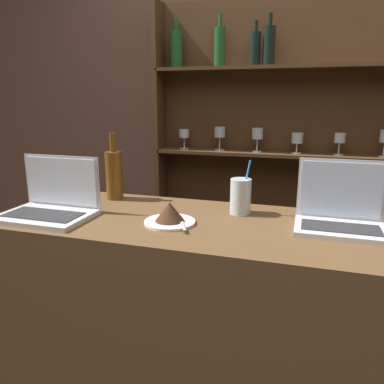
# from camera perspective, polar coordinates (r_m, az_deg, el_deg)

# --- Properties ---
(bar_counter) EXTENTS (1.93, 0.57, 0.98)m
(bar_counter) POSITION_cam_1_polar(r_m,az_deg,el_deg) (1.57, 8.13, -22.36)
(bar_counter) COLOR brown
(bar_counter) RESTS_ON ground_plane
(back_wall) EXTENTS (7.00, 0.06, 2.70)m
(back_wall) POSITION_cam_1_polar(r_m,az_deg,el_deg) (2.41, 13.34, 12.01)
(back_wall) COLOR #4C3328
(back_wall) RESTS_ON ground_plane
(back_shelf) EXTENTS (1.52, 0.18, 1.99)m
(back_shelf) POSITION_cam_1_polar(r_m,az_deg,el_deg) (2.37, 12.36, 4.68)
(back_shelf) COLOR #472D19
(back_shelf) RESTS_ON ground_plane
(laptop_near) EXTENTS (0.33, 0.23, 0.22)m
(laptop_near) POSITION_cam_1_polar(r_m,az_deg,el_deg) (1.52, -20.68, -1.69)
(laptop_near) COLOR silver
(laptop_near) RESTS_ON bar_counter
(laptop_far) EXTENTS (0.30, 0.20, 0.23)m
(laptop_far) POSITION_cam_1_polar(r_m,az_deg,el_deg) (1.38, 21.67, -3.05)
(laptop_far) COLOR silver
(laptop_far) RESTS_ON bar_counter
(cake_plate) EXTENTS (0.18, 0.19, 0.08)m
(cake_plate) POSITION_cam_1_polar(r_m,az_deg,el_deg) (1.34, -3.41, -3.48)
(cake_plate) COLOR white
(cake_plate) RESTS_ON bar_counter
(water_glass) EXTENTS (0.08, 0.08, 0.21)m
(water_glass) POSITION_cam_1_polar(r_m,az_deg,el_deg) (1.46, 7.42, -0.65)
(water_glass) COLOR silver
(water_glass) RESTS_ON bar_counter
(wine_bottle_amber) EXTENTS (0.07, 0.07, 0.29)m
(wine_bottle_amber) POSITION_cam_1_polar(r_m,az_deg,el_deg) (1.69, -11.79, 2.70)
(wine_bottle_amber) COLOR brown
(wine_bottle_amber) RESTS_ON bar_counter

